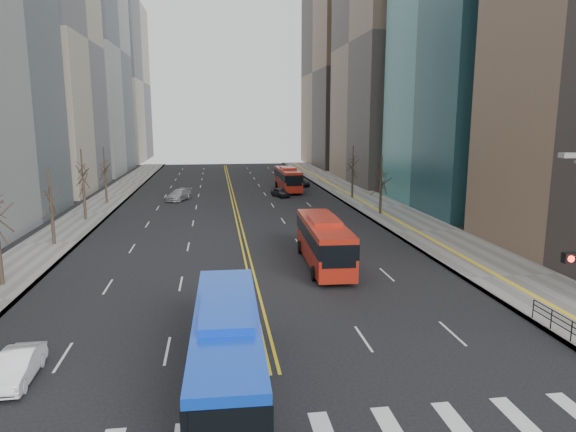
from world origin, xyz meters
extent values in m
cube|color=slate|center=(17.50, 45.00, 0.07)|extent=(7.00, 130.00, 0.15)
cube|color=slate|center=(-16.50, 45.00, 0.07)|extent=(5.00, 130.00, 0.15)
cube|color=silver|center=(8.27, 0.00, 0.01)|extent=(0.70, 4.00, 0.01)
cube|color=gold|center=(-0.20, 55.00, 0.01)|extent=(0.15, 100.00, 0.01)
cube|color=gold|center=(0.20, 55.00, 0.01)|extent=(0.15, 100.00, 0.01)
cube|color=gray|center=(-31.00, 66.00, 22.00)|extent=(22.00, 22.00, 44.00)
cube|color=gray|center=(-30.00, 93.00, 24.00)|extent=(20.00, 26.00, 48.00)
cube|color=#7D6956|center=(30.00, 71.00, 23.00)|extent=(20.00, 26.00, 46.00)
cube|color=gray|center=(-29.00, 125.00, 20.00)|extent=(18.00, 30.00, 40.00)
cube|color=brown|center=(29.00, 103.00, 21.00)|extent=(18.00, 30.00, 42.00)
cylinder|color=#FF190C|center=(10.65, 1.84, 5.50)|extent=(0.24, 0.08, 0.24)
cube|color=#999993|center=(10.40, 2.00, 9.30)|extent=(0.90, 0.35, 0.18)
cube|color=black|center=(14.30, 6.00, 1.15)|extent=(0.04, 6.00, 0.04)
cylinder|color=black|center=(14.30, 6.00, 0.65)|extent=(0.06, 0.06, 1.00)
cylinder|color=black|center=(14.30, 7.50, 0.65)|extent=(0.06, 0.06, 1.00)
cylinder|color=black|center=(14.30, 9.00, 0.65)|extent=(0.06, 0.06, 1.00)
cylinder|color=#2F231C|center=(-16.00, 19.00, 1.95)|extent=(0.28, 0.28, 3.90)
cylinder|color=#2F231C|center=(-16.00, 30.00, 1.80)|extent=(0.28, 0.28, 3.60)
cylinder|color=#2F231C|center=(-16.00, 41.00, 2.00)|extent=(0.28, 0.28, 4.00)
cylinder|color=#2F231C|center=(-16.00, 52.00, 1.90)|extent=(0.28, 0.28, 3.80)
cylinder|color=#2F231C|center=(16.00, 40.00, 1.75)|extent=(0.28, 0.28, 3.50)
cylinder|color=#2F231C|center=(16.00, 52.00, 1.88)|extent=(0.28, 0.28, 3.75)
cube|color=blue|center=(-2.00, 4.00, 1.77)|extent=(2.73, 11.99, 2.83)
cube|color=black|center=(-2.00, 4.00, 2.32)|extent=(2.79, 12.01, 1.02)
cube|color=blue|center=(-2.00, 4.00, 3.28)|extent=(2.07, 4.22, 0.40)
cube|color=yellow|center=(-2.00, 4.00, 0.55)|extent=(2.79, 12.01, 0.35)
cylinder|color=black|center=(-3.17, 7.84, 0.50)|extent=(0.32, 1.01, 1.00)
cylinder|color=black|center=(-0.68, 7.79, 0.50)|extent=(0.32, 1.01, 1.00)
cube|color=#AD2012|center=(5.44, 20.92, 1.80)|extent=(2.95, 11.25, 2.90)
cube|color=black|center=(5.44, 20.92, 2.36)|extent=(3.01, 11.27, 1.04)
cube|color=#AD2012|center=(5.44, 20.92, 3.35)|extent=(2.17, 3.98, 0.40)
cylinder|color=black|center=(4.04, 17.40, 0.50)|extent=(0.34, 1.01, 1.00)
cylinder|color=black|center=(6.58, 17.30, 0.50)|extent=(0.34, 1.01, 1.00)
cylinder|color=black|center=(4.31, 24.54, 0.50)|extent=(0.34, 1.01, 1.00)
cylinder|color=black|center=(6.84, 24.44, 0.50)|extent=(0.34, 1.01, 1.00)
cube|color=#AD2012|center=(8.50, 61.02, 1.81)|extent=(2.72, 11.25, 2.91)
cube|color=black|center=(8.50, 61.02, 2.37)|extent=(2.78, 11.27, 1.04)
cube|color=#AD2012|center=(8.50, 61.02, 3.36)|extent=(2.10, 3.95, 0.40)
cylinder|color=black|center=(7.28, 57.41, 0.50)|extent=(0.32, 1.00, 1.00)
cylinder|color=black|center=(9.83, 57.45, 0.50)|extent=(0.32, 1.00, 1.00)
cylinder|color=black|center=(7.17, 64.58, 0.50)|extent=(0.32, 1.00, 1.00)
cylinder|color=black|center=(9.71, 64.62, 0.50)|extent=(0.32, 1.00, 1.00)
imported|color=white|center=(-10.50, 6.00, 0.62)|extent=(1.37, 3.79, 1.24)
imported|color=black|center=(6.59, 54.91, 0.63)|extent=(2.68, 3.99, 1.26)
imported|color=#A0A0A5|center=(-7.14, 53.77, 0.72)|extent=(3.72, 5.35, 1.44)
imported|color=black|center=(11.30, 65.99, 0.55)|extent=(2.87, 4.34, 1.11)
camera|label=1|loc=(-2.27, -14.79, 10.56)|focal=32.00mm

